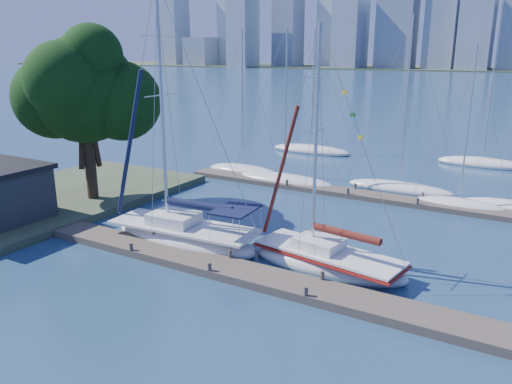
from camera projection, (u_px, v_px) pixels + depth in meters
The scene contains 13 objects.
ground at pixel (220, 271), 24.53m from camera, with size 700.00×700.00×0.00m, color navy.
near_dock at pixel (220, 267), 24.48m from camera, with size 26.00×2.00×0.40m, color #493F35.
far_dock at pixel (364, 195), 36.83m from camera, with size 30.00×1.80×0.36m, color #493F35.
shore at pixel (45, 201), 35.18m from camera, with size 12.00×22.00×0.50m, color #38472D.
tree at pixel (83, 88), 32.99m from camera, with size 9.43×8.58×12.17m.
sailboat_navy at pixel (184, 225), 27.79m from camera, with size 9.44×3.60×14.68m.
sailboat_maroon at pixel (328, 250), 24.58m from camera, with size 8.32×3.84×12.23m.
bg_boat_0 at pixel (243, 170), 44.30m from camera, with size 6.94×2.54×12.57m.
bg_boat_1 at pixel (285, 180), 40.75m from camera, with size 8.85×4.83×12.64m.
bg_boat_2 at pixel (400, 188), 38.58m from camera, with size 8.36×3.34×13.35m.
bg_boat_3 at pixel (459, 205), 34.34m from camera, with size 6.29×2.86×11.23m.
bg_boat_6 at pixel (311, 150), 53.27m from camera, with size 9.07×4.26×12.93m.
bg_boat_7 at pixel (482, 163), 46.96m from camera, with size 8.36×4.33×14.99m.
Camera 1 is at (12.84, -18.61, 10.42)m, focal length 35.00 mm.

